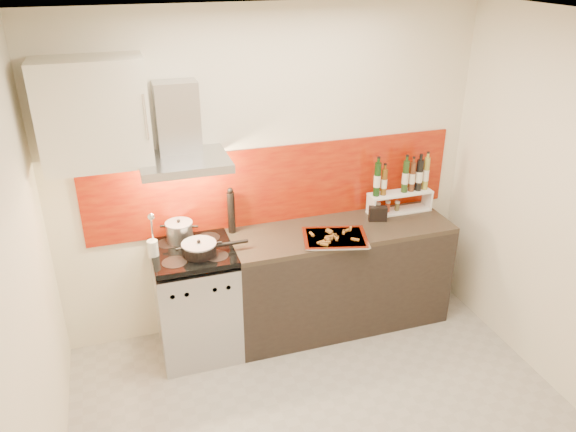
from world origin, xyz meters
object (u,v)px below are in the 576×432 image
object	(u,v)px
counter	(339,276)
saute_pan	(200,248)
stock_pot	(179,231)
baking_tray	(335,238)
range_stove	(197,302)
pepper_mill	(231,211)

from	to	relation	value
counter	saute_pan	size ratio (longest dim) A/B	3.65
stock_pot	baking_tray	xyz separation A→B (m)	(1.14, -0.34, -0.07)
range_stove	pepper_mill	world-z (taller)	pepper_mill
pepper_mill	counter	bearing A→B (deg)	-13.46
counter	saute_pan	xyz separation A→B (m)	(-1.15, -0.09, 0.51)
range_stove	counter	xyz separation A→B (m)	(1.20, 0.00, 0.01)
counter	pepper_mill	size ratio (longest dim) A/B	4.74
stock_pot	counter	bearing A→B (deg)	-7.63
saute_pan	baking_tray	bearing A→B (deg)	-4.47
saute_pan	baking_tray	distance (m)	1.03
range_stove	saute_pan	xyz separation A→B (m)	(0.05, -0.08, 0.51)
stock_pot	baking_tray	distance (m)	1.19
baking_tray	saute_pan	bearing A→B (deg)	175.53
counter	baking_tray	xyz separation A→B (m)	(-0.13, -0.17, 0.47)
saute_pan	range_stove	bearing A→B (deg)	121.17
range_stove	pepper_mill	size ratio (longest dim) A/B	2.40
range_stove	baking_tray	size ratio (longest dim) A/B	1.60
counter	saute_pan	world-z (taller)	saute_pan
stock_pot	baking_tray	world-z (taller)	stock_pot
pepper_mill	baking_tray	size ratio (longest dim) A/B	0.67
range_stove	counter	size ratio (longest dim) A/B	0.51
stock_pot	saute_pan	world-z (taller)	stock_pot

